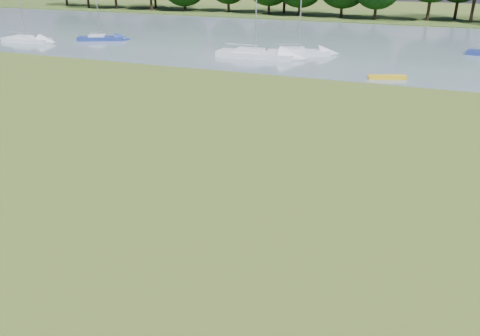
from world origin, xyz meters
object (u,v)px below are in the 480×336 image
(sailboat_0, at_px, (255,52))
(sailboat_3, at_px, (26,38))
(sailboat_4, at_px, (100,37))
(kayak, at_px, (387,77))
(sailboat_5, at_px, (298,51))

(sailboat_0, height_order, sailboat_3, sailboat_0)
(sailboat_3, distance_m, sailboat_4, 9.02)
(sailboat_4, bearing_deg, kayak, -37.89)
(kayak, distance_m, sailboat_5, 12.83)
(kayak, relative_size, sailboat_0, 0.29)
(sailboat_4, distance_m, sailboat_5, 26.12)
(sailboat_3, height_order, sailboat_5, sailboat_3)
(kayak, distance_m, sailboat_3, 44.23)
(sailboat_5, bearing_deg, sailboat_0, -165.86)
(sailboat_0, height_order, sailboat_4, sailboat_0)
(sailboat_0, relative_size, sailboat_5, 1.42)
(sailboat_3, xyz_separation_m, sailboat_4, (7.86, 4.43, -0.05))
(sailboat_0, xyz_separation_m, sailboat_5, (3.97, 2.79, -0.04))
(sailboat_3, distance_m, sailboat_5, 34.18)
(sailboat_3, bearing_deg, kayak, -8.00)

